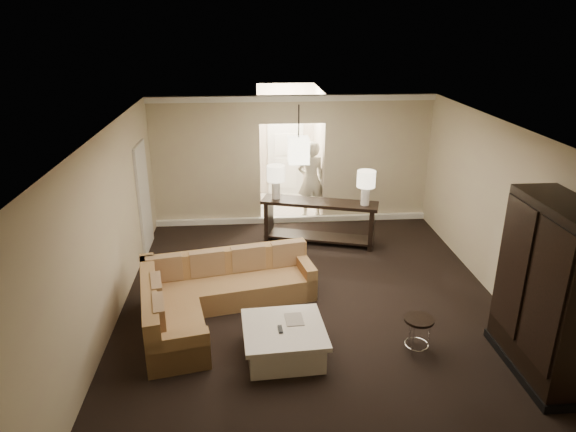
{
  "coord_description": "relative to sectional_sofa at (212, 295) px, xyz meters",
  "views": [
    {
      "loc": [
        -0.96,
        -6.69,
        4.27
      ],
      "look_at": [
        -0.32,
        1.2,
        1.21
      ],
      "focal_mm": 32.0,
      "sensor_mm": 36.0,
      "label": 1
    }
  ],
  "objects": [
    {
      "name": "ground",
      "position": [
        1.56,
        -0.25,
        -0.32
      ],
      "size": [
        8.0,
        8.0,
        0.0
      ],
      "primitive_type": "plane",
      "color": "black",
      "rests_on": "ground"
    },
    {
      "name": "wall_back",
      "position": [
        1.56,
        3.75,
        1.08
      ],
      "size": [
        6.0,
        0.04,
        2.8
      ],
      "primitive_type": "cube",
      "color": "beige",
      "rests_on": "ground"
    },
    {
      "name": "wall_left",
      "position": [
        -1.44,
        -0.25,
        1.08
      ],
      "size": [
        0.04,
        8.0,
        2.8
      ],
      "primitive_type": "cube",
      "color": "beige",
      "rests_on": "ground"
    },
    {
      "name": "wall_right",
      "position": [
        4.56,
        -0.25,
        1.08
      ],
      "size": [
        0.04,
        8.0,
        2.8
      ],
      "primitive_type": "cube",
      "color": "beige",
      "rests_on": "ground"
    },
    {
      "name": "ceiling",
      "position": [
        1.56,
        -0.25,
        2.48
      ],
      "size": [
        6.0,
        8.0,
        0.02
      ],
      "primitive_type": "cube",
      "color": "white",
      "rests_on": "wall_back"
    },
    {
      "name": "crown_molding",
      "position": [
        1.56,
        3.7,
        2.41
      ],
      "size": [
        6.0,
        0.1,
        0.12
      ],
      "primitive_type": "cube",
      "color": "white",
      "rests_on": "wall_back"
    },
    {
      "name": "baseboard",
      "position": [
        1.56,
        3.7,
        -0.26
      ],
      "size": [
        6.0,
        0.1,
        0.12
      ],
      "primitive_type": "cube",
      "color": "white",
      "rests_on": "ground"
    },
    {
      "name": "side_door",
      "position": [
        -1.41,
        2.55,
        0.73
      ],
      "size": [
        0.05,
        0.9,
        2.1
      ],
      "primitive_type": "cube",
      "color": "white",
      "rests_on": "ground"
    },
    {
      "name": "foyer",
      "position": [
        1.56,
        5.09,
        0.98
      ],
      "size": [
        1.44,
        2.02,
        2.8
      ],
      "color": "beige",
      "rests_on": "ground"
    },
    {
      "name": "sectional_sofa",
      "position": [
        0.0,
        0.0,
        0.0
      ],
      "size": [
        2.81,
        2.55,
        0.81
      ],
      "rotation": [
        0.0,
        0.0,
        0.2
      ],
      "color": "brown",
      "rests_on": "ground"
    },
    {
      "name": "coffee_table",
      "position": [
        1.02,
        -1.14,
        -0.1
      ],
      "size": [
        1.15,
        1.15,
        0.46
      ],
      "rotation": [
        0.0,
        0.0,
        0.06
      ],
      "color": "silver",
      "rests_on": "ground"
    },
    {
      "name": "console_table",
      "position": [
        1.99,
        2.53,
        0.21
      ],
      "size": [
        2.35,
        1.17,
        0.89
      ],
      "rotation": [
        0.0,
        0.0,
        -0.3
      ],
      "color": "black",
      "rests_on": "ground"
    },
    {
      "name": "armoire",
      "position": [
        4.25,
        -1.71,
        0.78
      ],
      "size": [
        0.68,
        1.6,
        2.3
      ],
      "color": "black",
      "rests_on": "ground"
    },
    {
      "name": "drink_table",
      "position": [
        2.84,
        -1.18,
        0.04
      ],
      "size": [
        0.4,
        0.4,
        0.5
      ],
      "rotation": [
        0.0,
        0.0,
        -0.16
      ],
      "color": "black",
      "rests_on": "ground"
    },
    {
      "name": "table_lamp_left",
      "position": [
        1.15,
        2.79,
        1.02
      ],
      "size": [
        0.35,
        0.35,
        0.68
      ],
      "color": "white",
      "rests_on": "console_table"
    },
    {
      "name": "table_lamp_right",
      "position": [
        2.84,
        2.27,
        1.02
      ],
      "size": [
        0.35,
        0.35,
        0.68
      ],
      "color": "white",
      "rests_on": "console_table"
    },
    {
      "name": "pendant_light",
      "position": [
        1.56,
        2.45,
        1.63
      ],
      "size": [
        0.38,
        0.38,
        1.09
      ],
      "color": "black",
      "rests_on": "ceiling"
    },
    {
      "name": "person",
      "position": [
        2.01,
        4.05,
        0.65
      ],
      "size": [
        0.79,
        0.62,
        1.93
      ],
      "primitive_type": "imported",
      "rotation": [
        0.0,
        0.0,
        3.39
      ],
      "color": "beige",
      "rests_on": "ground"
    }
  ]
}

